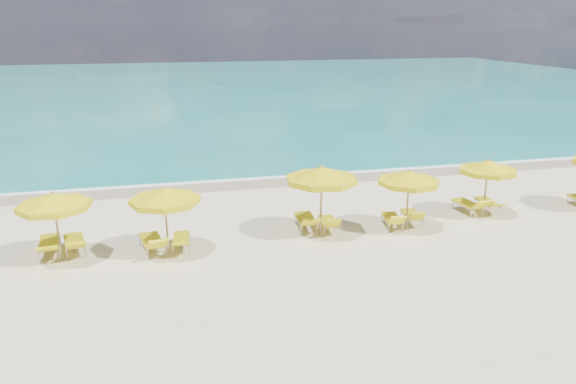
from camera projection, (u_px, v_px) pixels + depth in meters
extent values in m
plane|color=beige|center=(298.00, 235.00, 20.36)|extent=(120.00, 120.00, 0.00)
cube|color=#157771|center=(193.00, 88.00, 64.95)|extent=(120.00, 80.00, 0.30)
cube|color=tan|center=(259.00, 181.00, 27.23)|extent=(120.00, 2.60, 0.01)
cube|color=white|center=(256.00, 177.00, 27.98)|extent=(120.00, 1.20, 0.03)
cube|color=white|center=(135.00, 146.00, 34.80)|extent=(14.00, 0.36, 0.05)
cube|color=white|center=(319.00, 119.00, 44.46)|extent=(18.00, 0.30, 0.05)
cylinder|color=tan|center=(57.00, 228.00, 17.94)|extent=(0.07, 0.07, 2.25)
cone|color=yellow|center=(54.00, 200.00, 17.66)|extent=(2.78, 2.78, 0.45)
cylinder|color=yellow|center=(54.00, 206.00, 17.73)|extent=(2.80, 2.80, 0.18)
sphere|color=tan|center=(53.00, 193.00, 17.59)|extent=(0.10, 0.10, 0.10)
cylinder|color=tan|center=(166.00, 222.00, 18.45)|extent=(0.07, 0.07, 2.26)
cone|color=yellow|center=(165.00, 194.00, 18.18)|extent=(2.42, 2.42, 0.45)
cylinder|color=yellow|center=(165.00, 201.00, 18.24)|extent=(2.44, 2.44, 0.18)
sphere|color=tan|center=(164.00, 187.00, 18.11)|extent=(0.10, 0.10, 0.10)
cylinder|color=tan|center=(321.00, 202.00, 20.11)|extent=(0.08, 0.08, 2.50)
cone|color=yellow|center=(322.00, 173.00, 19.80)|extent=(3.10, 3.10, 0.50)
cylinder|color=yellow|center=(321.00, 180.00, 19.87)|extent=(3.13, 3.13, 0.20)
sphere|color=tan|center=(322.00, 166.00, 19.73)|extent=(0.11, 0.11, 0.11)
cylinder|color=tan|center=(408.00, 201.00, 20.67)|extent=(0.07, 0.07, 2.21)
cone|color=yellow|center=(409.00, 177.00, 20.40)|extent=(2.68, 2.68, 0.44)
cylinder|color=yellow|center=(409.00, 182.00, 20.46)|extent=(2.70, 2.70, 0.18)
sphere|color=tan|center=(410.00, 171.00, 20.33)|extent=(0.10, 0.10, 0.10)
cylinder|color=tan|center=(486.00, 188.00, 22.21)|extent=(0.07, 0.07, 2.21)
cone|color=yellow|center=(488.00, 166.00, 21.94)|extent=(2.63, 2.63, 0.44)
cylinder|color=yellow|center=(488.00, 171.00, 22.00)|extent=(2.65, 2.65, 0.18)
sphere|color=tan|center=(489.00, 160.00, 21.87)|extent=(0.10, 0.10, 0.10)
cube|color=yellow|center=(49.00, 242.00, 18.66)|extent=(0.79, 1.50, 0.09)
cube|color=yellow|center=(47.00, 249.00, 17.70)|extent=(0.71, 0.71, 0.39)
cube|color=yellow|center=(74.00, 240.00, 18.85)|extent=(0.84, 1.45, 0.08)
cube|color=yellow|center=(76.00, 245.00, 17.97)|extent=(0.70, 0.68, 0.42)
cube|color=yellow|center=(152.00, 240.00, 18.86)|extent=(0.88, 1.49, 0.09)
cube|color=yellow|center=(157.00, 244.00, 17.97)|extent=(0.72, 0.68, 0.48)
cube|color=yellow|center=(181.00, 238.00, 19.16)|extent=(0.65, 1.27, 0.08)
cube|color=yellow|center=(180.00, 244.00, 18.30)|extent=(0.59, 0.60, 0.32)
cube|color=yellow|center=(305.00, 218.00, 20.92)|extent=(0.73, 1.45, 0.09)
cube|color=yellow|center=(311.00, 222.00, 19.94)|extent=(0.67, 0.64, 0.44)
cube|color=yellow|center=(328.00, 221.00, 20.77)|extent=(0.67, 1.28, 0.08)
cube|color=yellow|center=(333.00, 223.00, 19.93)|extent=(0.60, 0.52, 0.46)
cube|color=yellow|center=(392.00, 218.00, 21.10)|extent=(0.77, 1.32, 0.08)
cube|color=yellow|center=(397.00, 220.00, 20.24)|extent=(0.63, 0.57, 0.45)
cube|color=yellow|center=(411.00, 214.00, 21.50)|extent=(0.78, 1.32, 0.08)
cube|color=yellow|center=(417.00, 216.00, 20.65)|extent=(0.63, 0.56, 0.47)
cube|color=yellow|center=(467.00, 203.00, 22.68)|extent=(0.72, 1.38, 0.08)
cube|color=yellow|center=(481.00, 205.00, 21.81)|extent=(0.64, 0.56, 0.49)
cube|color=yellow|center=(486.00, 201.00, 23.02)|extent=(0.69, 1.29, 0.08)
cube|color=yellow|center=(497.00, 205.00, 22.16)|extent=(0.61, 0.62, 0.30)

